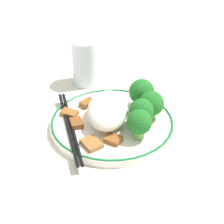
{
  "coord_description": "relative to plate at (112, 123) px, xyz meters",
  "views": [
    {
      "loc": [
        0.57,
        0.04,
        0.42
      ],
      "look_at": [
        0.0,
        0.0,
        0.03
      ],
      "focal_mm": 60.0,
      "sensor_mm": 36.0,
      "label": 1
    }
  ],
  "objects": [
    {
      "name": "plate",
      "position": [
        0.0,
        0.0,
        0.0
      ],
      "size": [
        0.23,
        0.23,
        0.02
      ],
      "color": "white",
      "rests_on": "ground_plane"
    },
    {
      "name": "meat_near_back",
      "position": [
        -0.01,
        -0.08,
        0.01
      ],
      "size": [
        0.03,
        0.04,
        0.01
      ],
      "color": "#995B28",
      "rests_on": "plate"
    },
    {
      "name": "ground_plane",
      "position": [
        0.0,
        0.0,
        -0.01
      ],
      "size": [
        3.0,
        3.0,
        0.0
      ],
      "primitive_type": "plane",
      "color": "silver"
    },
    {
      "name": "broccoli_mid_left",
      "position": [
        -0.05,
        0.05,
        0.04
      ],
      "size": [
        0.05,
        0.05,
        0.06
      ],
      "color": "#72AD4C",
      "rests_on": "plate"
    },
    {
      "name": "rice_mound",
      "position": [
        -0.0,
        -0.01,
        0.03
      ],
      "size": [
        0.12,
        0.07,
        0.05
      ],
      "color": "white",
      "rests_on": "plate"
    },
    {
      "name": "meat_mid_left",
      "position": [
        0.07,
        -0.03,
        0.01
      ],
      "size": [
        0.05,
        0.04,
        0.01
      ],
      "color": "#9E6633",
      "rests_on": "plate"
    },
    {
      "name": "broccoli_back_center",
      "position": [
        0.01,
        0.05,
        0.04
      ],
      "size": [
        0.04,
        0.04,
        0.06
      ],
      "color": "#72AD4C",
      "rests_on": "plate"
    },
    {
      "name": "chopsticks",
      "position": [
        0.03,
        -0.08,
        0.01
      ],
      "size": [
        0.21,
        0.08,
        0.01
      ],
      "color": "black",
      "rests_on": "plate"
    },
    {
      "name": "broccoli_back_left",
      "position": [
        0.05,
        0.05,
        0.04
      ],
      "size": [
        0.04,
        0.04,
        0.06
      ],
      "color": "#72AD4C",
      "rests_on": "plate"
    },
    {
      "name": "broccoli_back_right",
      "position": [
        -0.02,
        0.07,
        0.04
      ],
      "size": [
        0.05,
        0.05,
        0.06
      ],
      "color": "#72AD4C",
      "rests_on": "plate"
    },
    {
      "name": "drinking_glass",
      "position": [
        -0.17,
        -0.07,
        0.04
      ],
      "size": [
        0.06,
        0.06,
        0.1
      ],
      "color": "silver",
      "rests_on": "ground_plane"
    },
    {
      "name": "meat_near_right",
      "position": [
        -0.05,
        -0.05,
        0.01
      ],
      "size": [
        0.03,
        0.03,
        0.01
      ],
      "color": "brown",
      "rests_on": "plate"
    },
    {
      "name": "meat_near_front",
      "position": [
        0.02,
        -0.06,
        0.01
      ],
      "size": [
        0.03,
        0.03,
        0.01
      ],
      "color": "brown",
      "rests_on": "plate"
    },
    {
      "name": "meat_on_rice_edge",
      "position": [
        0.06,
        0.01,
        0.01
      ],
      "size": [
        0.03,
        0.03,
        0.01
      ],
      "color": "brown",
      "rests_on": "plate"
    },
    {
      "name": "meat_near_left",
      "position": [
        -0.07,
        0.0,
        0.01
      ],
      "size": [
        0.04,
        0.04,
        0.01
      ],
      "color": "#9E6633",
      "rests_on": "plate"
    }
  ]
}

